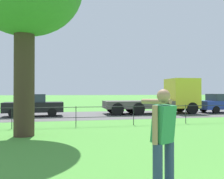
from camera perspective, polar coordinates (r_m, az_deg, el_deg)
name	(u,v)px	position (r m, az deg, el deg)	size (l,w,h in m)	color
street_strip	(109,115)	(18.86, -0.73, -5.69)	(80.00, 6.82, 0.01)	#565454
park_fence	(134,112)	(13.00, 4.87, -5.07)	(29.18, 0.04, 1.00)	#232328
person_thrower	(163,137)	(4.34, 11.34, -10.41)	(0.47, 0.87, 1.72)	navy
car_black_center	(33,105)	(18.52, -17.29, -3.36)	(4.04, 1.89, 1.54)	black
flatbed_truck_far_left	(164,98)	(20.39, 11.67, -1.88)	(7.38, 2.67, 2.75)	yellow
car_blue_right	(222,103)	(22.75, 23.49, -2.82)	(4.04, 1.90, 1.54)	#233899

